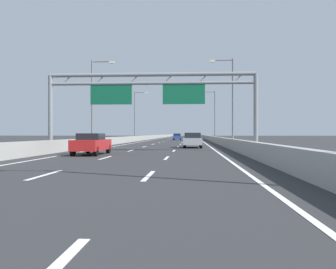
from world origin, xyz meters
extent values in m
plane|color=#2D2D30|center=(0.00, 100.00, 0.00)|extent=(260.00, 260.00, 0.00)
cube|color=white|center=(-1.80, 12.50, 0.01)|extent=(0.16, 3.00, 0.01)
cube|color=white|center=(-1.80, 21.50, 0.01)|extent=(0.16, 3.00, 0.01)
cube|color=white|center=(-1.80, 30.50, 0.01)|extent=(0.16, 3.00, 0.01)
cube|color=white|center=(-1.80, 39.50, 0.01)|extent=(0.16, 3.00, 0.01)
cube|color=white|center=(-1.80, 48.50, 0.01)|extent=(0.16, 3.00, 0.01)
cube|color=white|center=(-1.80, 57.50, 0.01)|extent=(0.16, 3.00, 0.01)
cube|color=white|center=(-1.80, 66.50, 0.01)|extent=(0.16, 3.00, 0.01)
cube|color=white|center=(-1.80, 75.50, 0.01)|extent=(0.16, 3.00, 0.01)
cube|color=white|center=(-1.80, 84.50, 0.01)|extent=(0.16, 3.00, 0.01)
cube|color=white|center=(-1.80, 93.50, 0.01)|extent=(0.16, 3.00, 0.01)
cube|color=white|center=(-1.80, 102.50, 0.01)|extent=(0.16, 3.00, 0.01)
cube|color=white|center=(-1.80, 111.50, 0.01)|extent=(0.16, 3.00, 0.01)
cube|color=white|center=(-1.80, 120.50, 0.01)|extent=(0.16, 3.00, 0.01)
cube|color=white|center=(-1.80, 129.50, 0.01)|extent=(0.16, 3.00, 0.01)
cube|color=white|center=(-1.80, 138.50, 0.01)|extent=(0.16, 3.00, 0.01)
cube|color=white|center=(-1.80, 147.50, 0.01)|extent=(0.16, 3.00, 0.01)
cube|color=white|center=(-1.80, 156.50, 0.01)|extent=(0.16, 3.00, 0.01)
cube|color=white|center=(1.80, 12.50, 0.01)|extent=(0.16, 3.00, 0.01)
cube|color=white|center=(1.80, 21.50, 0.01)|extent=(0.16, 3.00, 0.01)
cube|color=white|center=(1.80, 30.50, 0.01)|extent=(0.16, 3.00, 0.01)
cube|color=white|center=(1.80, 39.50, 0.01)|extent=(0.16, 3.00, 0.01)
cube|color=white|center=(1.80, 48.50, 0.01)|extent=(0.16, 3.00, 0.01)
cube|color=white|center=(1.80, 57.50, 0.01)|extent=(0.16, 3.00, 0.01)
cube|color=white|center=(1.80, 66.50, 0.01)|extent=(0.16, 3.00, 0.01)
cube|color=white|center=(1.80, 75.50, 0.01)|extent=(0.16, 3.00, 0.01)
cube|color=white|center=(1.80, 84.50, 0.01)|extent=(0.16, 3.00, 0.01)
cube|color=white|center=(1.80, 93.50, 0.01)|extent=(0.16, 3.00, 0.01)
cube|color=white|center=(1.80, 102.50, 0.01)|extent=(0.16, 3.00, 0.01)
cube|color=white|center=(1.80, 111.50, 0.01)|extent=(0.16, 3.00, 0.01)
cube|color=white|center=(1.80, 120.50, 0.01)|extent=(0.16, 3.00, 0.01)
cube|color=white|center=(1.80, 129.50, 0.01)|extent=(0.16, 3.00, 0.01)
cube|color=white|center=(1.80, 138.50, 0.01)|extent=(0.16, 3.00, 0.01)
cube|color=white|center=(1.80, 147.50, 0.01)|extent=(0.16, 3.00, 0.01)
cube|color=white|center=(1.80, 156.50, 0.01)|extent=(0.16, 3.00, 0.01)
cube|color=white|center=(-5.25, 88.00, 0.01)|extent=(0.16, 176.00, 0.01)
cube|color=white|center=(5.25, 88.00, 0.01)|extent=(0.16, 176.00, 0.01)
cube|color=#9E9E99|center=(-6.90, 110.00, 0.47)|extent=(0.45, 220.00, 0.95)
cube|color=#9E9E99|center=(6.90, 110.00, 0.47)|extent=(0.45, 220.00, 0.95)
cylinder|color=gray|center=(-8.36, 29.76, 3.10)|extent=(0.36, 0.36, 6.20)
cylinder|color=gray|center=(8.36, 29.76, 3.10)|extent=(0.36, 0.36, 6.20)
cylinder|color=gray|center=(0.00, 29.76, 6.20)|extent=(16.71, 0.32, 0.32)
cylinder|color=gray|center=(0.00, 29.76, 5.50)|extent=(16.71, 0.26, 0.26)
cylinder|color=gray|center=(-6.96, 29.76, 5.85)|extent=(0.74, 0.10, 0.74)
cylinder|color=gray|center=(-4.18, 29.76, 5.85)|extent=(0.74, 0.10, 0.74)
cylinder|color=gray|center=(-1.39, 29.76, 5.85)|extent=(0.74, 0.10, 0.74)
cylinder|color=gray|center=(1.39, 29.76, 5.85)|extent=(0.74, 0.10, 0.74)
cylinder|color=gray|center=(4.18, 29.76, 5.85)|extent=(0.74, 0.10, 0.74)
cylinder|color=gray|center=(6.96, 29.76, 5.85)|extent=(0.74, 0.10, 0.74)
cube|color=#0F5B3D|center=(-3.29, 29.76, 4.60)|extent=(3.40, 0.12, 1.60)
cube|color=#0F5B3D|center=(2.63, 29.76, 4.60)|extent=(3.40, 0.12, 1.60)
cylinder|color=slate|center=(-7.70, 40.14, 4.75)|extent=(0.20, 0.20, 9.50)
cylinder|color=slate|center=(-6.60, 40.14, 9.35)|extent=(2.20, 0.12, 0.12)
cube|color=#F2EAC6|center=(-5.50, 40.14, 9.25)|extent=(0.56, 0.28, 0.20)
cylinder|color=slate|center=(7.70, 40.14, 4.75)|extent=(0.20, 0.20, 9.50)
cylinder|color=slate|center=(6.60, 40.14, 9.35)|extent=(2.20, 0.12, 0.12)
cube|color=#F2EAC6|center=(5.50, 40.14, 9.25)|extent=(0.56, 0.28, 0.20)
cylinder|color=slate|center=(-7.70, 70.70, 4.75)|extent=(0.20, 0.20, 9.50)
cylinder|color=slate|center=(-6.60, 70.70, 9.35)|extent=(2.20, 0.12, 0.12)
cube|color=#F2EAC6|center=(-5.50, 70.70, 9.25)|extent=(0.56, 0.28, 0.20)
cylinder|color=slate|center=(7.70, 70.70, 4.75)|extent=(0.20, 0.20, 9.50)
cylinder|color=slate|center=(6.60, 70.70, 9.35)|extent=(2.20, 0.12, 0.12)
cube|color=#F2EAC6|center=(5.50, 70.70, 9.25)|extent=(0.56, 0.28, 0.20)
cube|color=#2347AD|center=(0.11, 80.75, 0.64)|extent=(1.73, 4.19, 0.63)
cube|color=black|center=(0.11, 80.31, 1.18)|extent=(1.52, 1.90, 0.45)
cylinder|color=black|center=(-0.64, 82.29, 0.32)|extent=(0.22, 0.64, 0.64)
cylinder|color=black|center=(0.87, 82.29, 0.32)|extent=(0.22, 0.64, 0.64)
cylinder|color=black|center=(-0.64, 79.20, 0.32)|extent=(0.22, 0.64, 0.64)
cylinder|color=black|center=(0.87, 79.20, 0.32)|extent=(0.22, 0.64, 0.64)
cube|color=red|center=(-3.49, 24.63, 0.67)|extent=(1.70, 4.58, 0.70)
cube|color=black|center=(-3.49, 24.45, 1.23)|extent=(1.50, 1.90, 0.43)
cylinder|color=black|center=(-4.23, 26.37, 0.32)|extent=(0.22, 0.64, 0.64)
cylinder|color=black|center=(-2.75, 26.37, 0.32)|extent=(0.22, 0.64, 0.64)
cylinder|color=black|center=(-4.23, 22.90, 0.32)|extent=(0.22, 0.64, 0.64)
cylinder|color=black|center=(-2.75, 22.90, 0.32)|extent=(0.22, 0.64, 0.64)
cube|color=yellow|center=(3.55, 69.89, 0.66)|extent=(1.81, 4.68, 0.68)
cube|color=black|center=(3.55, 69.28, 1.22)|extent=(1.59, 2.01, 0.43)
cylinder|color=black|center=(2.76, 71.68, 0.32)|extent=(0.22, 0.64, 0.64)
cylinder|color=black|center=(4.35, 71.68, 0.32)|extent=(0.22, 0.64, 0.64)
cylinder|color=black|center=(2.76, 68.10, 0.32)|extent=(0.22, 0.64, 0.64)
cylinder|color=black|center=(4.35, 68.10, 0.32)|extent=(0.22, 0.64, 0.64)
cube|color=#A8ADB2|center=(3.36, 37.29, 0.65)|extent=(1.81, 4.62, 0.66)
cube|color=black|center=(3.36, 37.35, 1.24)|extent=(1.60, 1.92, 0.53)
cylinder|color=black|center=(2.57, 39.05, 0.32)|extent=(0.22, 0.64, 0.64)
cylinder|color=black|center=(4.16, 39.05, 0.32)|extent=(0.22, 0.64, 0.64)
cylinder|color=black|center=(2.57, 35.53, 0.32)|extent=(0.22, 0.64, 0.64)
cylinder|color=black|center=(4.16, 35.53, 0.32)|extent=(0.22, 0.64, 0.64)
cube|color=#1E7A38|center=(3.76, 104.06, 0.67)|extent=(1.83, 4.52, 0.70)
cube|color=black|center=(3.76, 104.48, 1.25)|extent=(1.61, 2.03, 0.46)
cylinder|color=black|center=(2.95, 105.77, 0.32)|extent=(0.22, 0.64, 0.64)
cylinder|color=black|center=(4.56, 105.77, 0.32)|extent=(0.22, 0.64, 0.64)
cylinder|color=black|center=(2.95, 102.35, 0.32)|extent=(0.22, 0.64, 0.64)
cylinder|color=black|center=(4.56, 102.35, 0.32)|extent=(0.22, 0.64, 0.64)
camera|label=1|loc=(3.25, 0.09, 1.44)|focal=39.44mm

